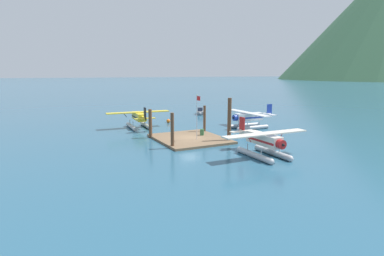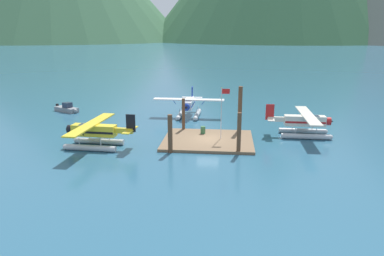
% 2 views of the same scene
% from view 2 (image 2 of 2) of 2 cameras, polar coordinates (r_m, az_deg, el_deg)
% --- Properties ---
extents(ground_plane, '(1200.00, 1200.00, 0.00)m').
position_cam_2_polar(ground_plane, '(42.50, 2.50, -2.09)').
color(ground_plane, '#285670').
extents(dock_platform, '(10.19, 8.77, 0.30)m').
position_cam_2_polar(dock_platform, '(42.46, 2.50, -1.90)').
color(dock_platform, brown).
rests_on(dock_platform, ground).
extents(piling_near_left, '(0.48, 0.48, 4.06)m').
position_cam_2_polar(piling_near_left, '(38.16, -3.40, -0.90)').
color(piling_near_left, brown).
rests_on(piling_near_left, ground).
extents(piling_near_right, '(0.42, 0.42, 4.35)m').
position_cam_2_polar(piling_near_right, '(37.99, 7.28, -0.84)').
color(piling_near_right, brown).
rests_on(piling_near_right, ground).
extents(piling_far_left, '(0.39, 0.39, 4.21)m').
position_cam_2_polar(piling_far_left, '(46.25, -1.33, 2.00)').
color(piling_far_left, brown).
rests_on(piling_far_left, ground).
extents(piling_far_right, '(0.50, 0.50, 5.85)m').
position_cam_2_polar(piling_far_right, '(45.59, 7.42, 2.75)').
color(piling_far_right, brown).
rests_on(piling_far_right, ground).
extents(flagpole, '(0.95, 0.10, 5.96)m').
position_cam_2_polar(flagpole, '(41.78, 4.74, 3.25)').
color(flagpole, silver).
rests_on(flagpole, dock_platform).
extents(fuel_drum, '(0.62, 0.62, 0.88)m').
position_cam_2_polar(fuel_drum, '(44.56, 1.71, -0.30)').
color(fuel_drum, '#33663D').
rests_on(fuel_drum, dock_platform).
extents(mooring_buoy, '(0.70, 0.70, 0.70)m').
position_cam_2_polar(mooring_buoy, '(48.34, -15.22, -0.09)').
color(mooring_buoy, orange).
rests_on(mooring_buoy, ground).
extents(seaplane_yellow_port_aft, '(7.97, 10.47, 3.84)m').
position_cam_2_polar(seaplane_yellow_port_aft, '(41.29, -14.91, -0.82)').
color(seaplane_yellow_port_aft, '#B7BABF').
rests_on(seaplane_yellow_port_aft, ground).
extents(seaplane_cream_stbd_fwd, '(7.98, 10.42, 3.84)m').
position_cam_2_polar(seaplane_cream_stbd_fwd, '(46.19, 17.04, 0.66)').
color(seaplane_cream_stbd_fwd, '#B7BABF').
rests_on(seaplane_cream_stbd_fwd, ground).
extents(seaplane_white_bow_left, '(10.43, 7.98, 3.84)m').
position_cam_2_polar(seaplane_white_bow_left, '(54.59, -0.48, 3.42)').
color(seaplane_white_bow_left, '#B7BABF').
rests_on(seaplane_white_bow_left, ground).
extents(boat_grey_open_west, '(4.42, 3.34, 1.50)m').
position_cam_2_polar(boat_grey_open_west, '(61.30, -18.77, 2.85)').
color(boat_grey_open_west, gray).
rests_on(boat_grey_open_west, ground).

